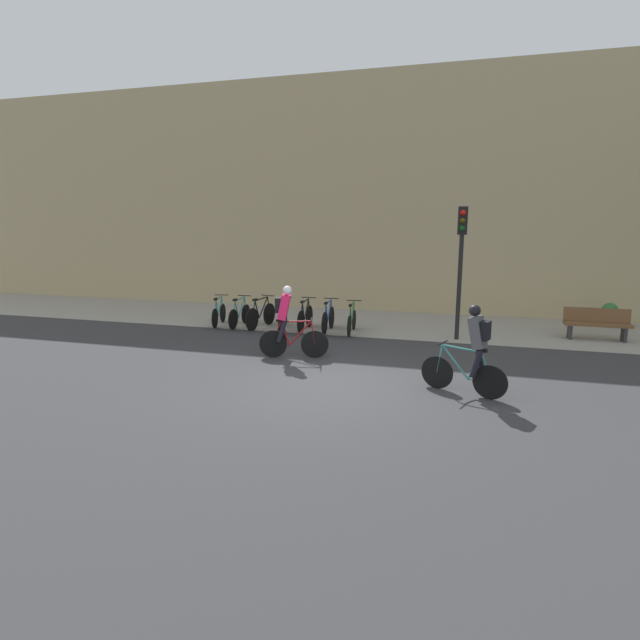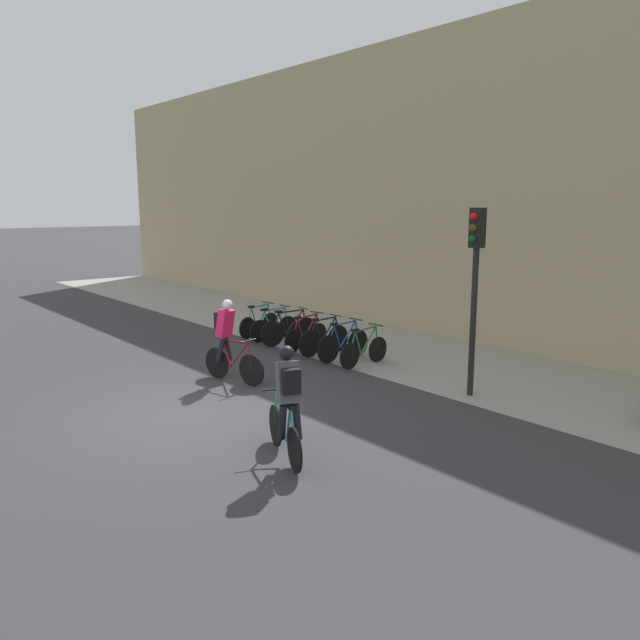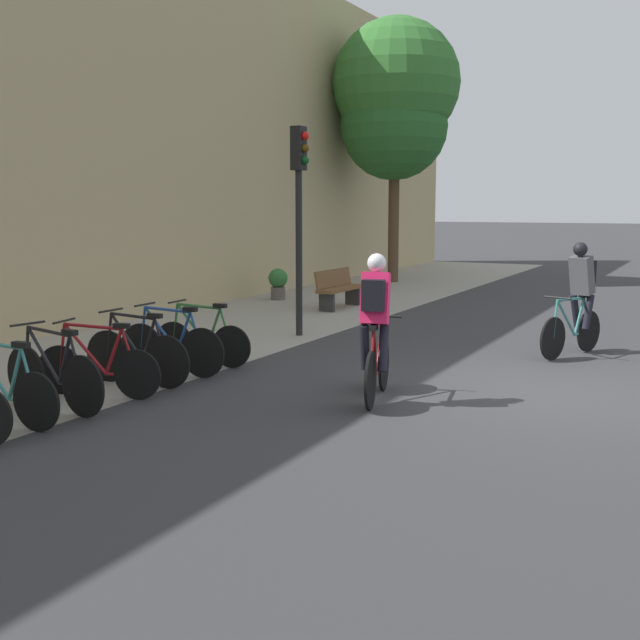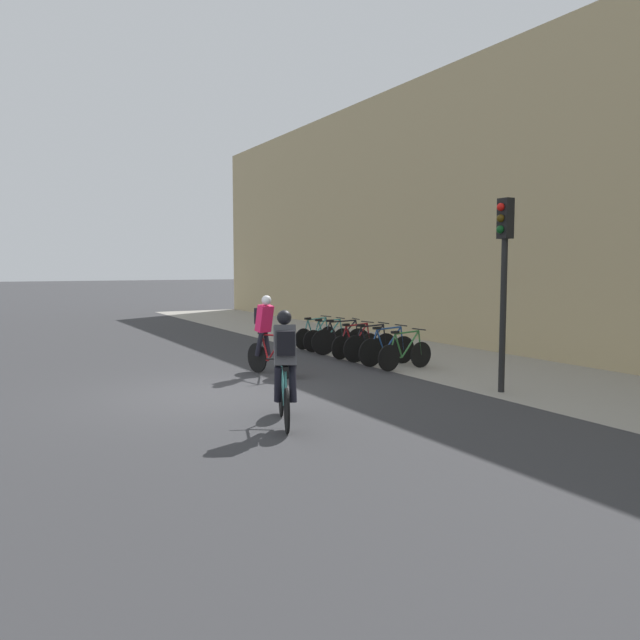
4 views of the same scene
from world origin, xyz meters
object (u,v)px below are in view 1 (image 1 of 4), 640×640
parked_bike_6 (352,321)px  traffic_light_pole (461,249)px  parked_bike_1 (240,314)px  parked_bike_5 (328,319)px  cyclist_grey (473,348)px  parked_bike_2 (261,315)px  parked_bike_3 (283,317)px  potted_plant (609,314)px  cyclist_pink (287,320)px  bench (597,323)px  parked_bike_0 (219,313)px  parked_bike_4 (305,317)px

parked_bike_6 → traffic_light_pole: traffic_light_pole is taller
parked_bike_1 → parked_bike_6: bearing=-0.0°
parked_bike_5 → cyclist_grey: bearing=-49.3°
parked_bike_2 → parked_bike_3: (0.74, -0.00, -0.03)m
parked_bike_1 → potted_plant: bearing=15.3°
cyclist_pink → parked_bike_2: 3.76m
parked_bike_1 → parked_bike_6: (3.67, -0.00, -0.00)m
cyclist_pink → cyclist_grey: cyclist_pink is taller
parked_bike_1 → parked_bike_5: bearing=0.0°
parked_bike_1 → parked_bike_2: bearing=0.0°
cyclist_pink → parked_bike_1: 4.20m
cyclist_grey → bench: 6.81m
parked_bike_0 → parked_bike_2: parked_bike_2 is taller
parked_bike_0 → parked_bike_1: (0.73, -0.00, 0.00)m
parked_bike_4 → traffic_light_pole: (4.52, 0.01, 2.16)m
parked_bike_1 → traffic_light_pole: traffic_light_pole is taller
bench → parked_bike_4: bearing=-172.8°
cyclist_grey → parked_bike_0: bearing=148.5°
cyclist_pink → cyclist_grey: bearing=-20.7°
cyclist_grey → parked_bike_3: cyclist_grey is taller
bench → parked_bike_1: bearing=-174.3°
cyclist_grey → parked_bike_5: (-4.12, 4.78, -0.54)m
parked_bike_3 → bench: 9.13m
traffic_light_pole → bench: size_ratio=2.14×
traffic_light_pole → parked_bike_0: bearing=-179.9°
parked_bike_4 → bench: 8.40m
cyclist_pink → parked_bike_3: (-1.26, 3.15, -0.56)m
parked_bike_4 → parked_bike_6: (1.47, -0.00, -0.02)m
parked_bike_6 → parked_bike_1: bearing=180.0°
cyclist_pink → parked_bike_5: 3.20m
traffic_light_pole → parked_bike_6: bearing=-179.9°
parked_bike_1 → parked_bike_4: (2.20, 0.00, 0.02)m
cyclist_grey → bench: (3.48, 5.83, -0.47)m
parked_bike_6 → potted_plant: parked_bike_6 is taller
cyclist_pink → traffic_light_pole: traffic_light_pole is taller
parked_bike_3 → parked_bike_4: parked_bike_4 is taller
parked_bike_1 → parked_bike_4: 2.20m
parked_bike_0 → parked_bike_2: bearing=0.0°
parked_bike_6 → bench: bearing=8.7°
parked_bike_5 → bench: size_ratio=0.98×
parked_bike_0 → parked_bike_4: size_ratio=0.94×
cyclist_grey → parked_bike_3: 7.37m
parked_bike_2 → traffic_light_pole: 6.36m
parked_bike_3 → parked_bike_5: size_ratio=0.97×
cyclist_pink → bench: cyclist_pink is taller
cyclist_pink → bench: bearing=28.3°
parked_bike_2 → traffic_light_pole: traffic_light_pole is taller
cyclist_pink → parked_bike_4: cyclist_pink is taller
cyclist_pink → parked_bike_6: bearing=73.4°
traffic_light_pole → parked_bike_3: bearing=-179.9°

